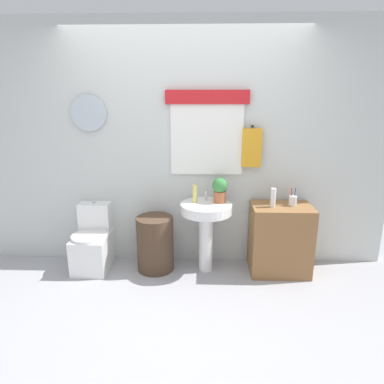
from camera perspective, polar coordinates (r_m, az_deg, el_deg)
The scene contains 11 objects.
ground_plane at distance 3.11m, azimuth -2.10°, elevation -20.22°, with size 8.00×8.00×0.00m, color #A3A3A8.
back_wall at distance 3.70m, azimuth -1.02°, elevation 7.65°, with size 4.40×0.18×2.60m.
toilet at distance 3.92m, azimuth -16.19°, elevation -8.27°, with size 0.38×0.51×0.71m.
laundry_hamper at distance 3.73m, azimuth -6.17°, elevation -8.56°, with size 0.39×0.39×0.60m, color #4C3828.
pedestal_sink at distance 3.59m, azimuth 2.37°, elevation -4.69°, with size 0.54×0.54×0.75m.
faucet at distance 3.63m, azimuth 2.40°, elevation -0.66°, with size 0.03×0.03×0.10m, color silver.
wooden_cabinet at distance 3.75m, azimuth 14.48°, elevation -7.62°, with size 0.62×0.44×0.74m, color olive.
soap_bottle at distance 3.55m, azimuth 0.48°, elevation -0.27°, with size 0.05×0.05×0.19m, color #DBD166.
potted_plant at distance 3.55m, azimuth 4.69°, elevation 0.55°, with size 0.16×0.16×0.27m.
lotion_bottle at distance 3.54m, azimuth 13.42°, elevation -0.94°, with size 0.05×0.05×0.20m, color white.
toothbrush_cup at distance 3.65m, azimuth 16.51°, elevation -1.37°, with size 0.08×0.08×0.19m.
Camera 1 is at (0.19, -2.51, 1.83)m, focal length 31.88 mm.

